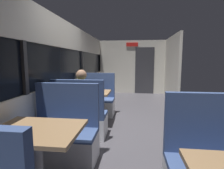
{
  "coord_description": "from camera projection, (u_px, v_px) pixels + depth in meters",
  "views": [
    {
      "loc": [
        0.08,
        -3.72,
        1.42
      ],
      "look_at": [
        -0.44,
        0.58,
        0.85
      ],
      "focal_mm": 28.62,
      "sensor_mm": 36.0,
      "label": 1
    }
  ],
  "objects": [
    {
      "name": "ground_plane",
      "position": [
        129.0,
        128.0,
        3.86
      ],
      "size": [
        3.3,
        9.2,
        0.02
      ],
      "primitive_type": "cube",
      "color": "#423F44"
    },
    {
      "name": "bench_mid_window_facing_end",
      "position": [
        81.0,
        120.0,
        3.35
      ],
      "size": [
        0.95,
        0.5,
        1.1
      ],
      "color": "silver",
      "rests_on": "ground_plane"
    },
    {
      "name": "bench_mid_window_facing_entry",
      "position": [
        96.0,
        102.0,
        4.73
      ],
      "size": [
        0.95,
        0.5,
        1.1
      ],
      "color": "silver",
      "rests_on": "ground_plane"
    },
    {
      "name": "dining_table_near_window",
      "position": [
        37.0,
        138.0,
        1.83
      ],
      "size": [
        0.9,
        0.7,
        0.74
      ],
      "color": "#9E9EA3",
      "rests_on": "ground_plane"
    },
    {
      "name": "seated_passenger",
      "position": [
        82.0,
        108.0,
        3.4
      ],
      "size": [
        0.47,
        0.55,
        1.26
      ],
      "color": "#26262D",
      "rests_on": "ground_plane"
    },
    {
      "name": "carriage_aisle_panel_right",
      "position": [
        171.0,
        68.0,
        6.49
      ],
      "size": [
        0.08,
        2.4,
        2.3
      ],
      "primitive_type": "cube",
      "color": "beige",
      "rests_on": "ground_plane"
    },
    {
      "name": "dining_table_mid_window",
      "position": [
        89.0,
        96.0,
        4.0
      ],
      "size": [
        0.9,
        0.7,
        0.74
      ],
      "color": "#9E9EA3",
      "rests_on": "ground_plane"
    },
    {
      "name": "carriage_end_bulkhead",
      "position": [
        133.0,
        67.0,
        7.83
      ],
      "size": [
        2.9,
        0.11,
        2.3
      ],
      "color": "beige",
      "rests_on": "ground_plane"
    },
    {
      "name": "bench_near_window_facing_entry",
      "position": [
        64.0,
        138.0,
        2.56
      ],
      "size": [
        0.95,
        0.5,
        1.1
      ],
      "color": "silver",
      "rests_on": "ground_plane"
    },
    {
      "name": "carriage_window_panel_left",
      "position": [
        63.0,
        75.0,
        3.89
      ],
      "size": [
        0.09,
        8.48,
        2.3
      ],
      "color": "beige",
      "rests_on": "ground_plane"
    }
  ]
}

